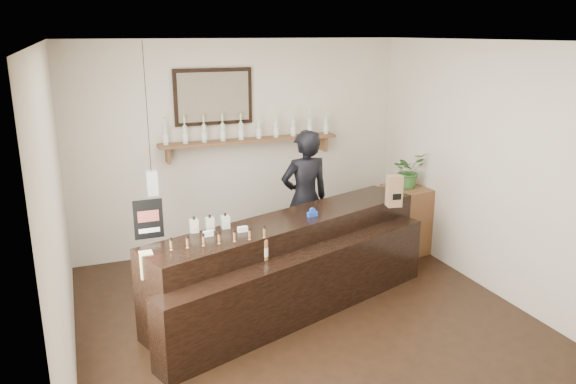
{
  "coord_description": "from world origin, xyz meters",
  "views": [
    {
      "loc": [
        -2.07,
        -4.61,
        2.88
      ],
      "look_at": [
        -0.01,
        0.7,
        1.25
      ],
      "focal_mm": 35.0,
      "sensor_mm": 36.0,
      "label": 1
    }
  ],
  "objects": [
    {
      "name": "back_wall_decor",
      "position": [
        -0.16,
        2.37,
        1.76
      ],
      "size": [
        2.66,
        0.96,
        1.69
      ],
      "color": "brown",
      "rests_on": "ground"
    },
    {
      "name": "ground",
      "position": [
        0.0,
        0.0,
        0.0
      ],
      "size": [
        5.0,
        5.0,
        0.0
      ],
      "primitive_type": "plane",
      "color": "black",
      "rests_on": "ground"
    },
    {
      "name": "promo_sign",
      "position": [
        -1.48,
        0.63,
        1.15
      ],
      "size": [
        0.28,
        0.02,
        0.39
      ],
      "color": "black",
      "rests_on": "counter"
    },
    {
      "name": "room_shell",
      "position": [
        0.0,
        0.0,
        1.7
      ],
      "size": [
        5.0,
        5.0,
        5.0
      ],
      "color": "beige",
      "rests_on": "ground"
    },
    {
      "name": "paper_bag",
      "position": [
        1.28,
        0.68,
        1.13
      ],
      "size": [
        0.19,
        0.15,
        0.36
      ],
      "color": "#8D6244",
      "rests_on": "counter"
    },
    {
      "name": "potted_plant",
      "position": [
        2.0,
        1.5,
        1.13
      ],
      "size": [
        0.5,
        0.45,
        0.47
      ],
      "primitive_type": "imported",
      "rotation": [
        0.0,
        0.0,
        0.23
      ],
      "color": "#306126",
      "rests_on": "side_cabinet"
    },
    {
      "name": "tape_dispenser",
      "position": [
        0.26,
        0.67,
        0.99
      ],
      "size": [
        0.12,
        0.06,
        0.1
      ],
      "color": "#1A40B8",
      "rests_on": "counter"
    },
    {
      "name": "shopkeeper",
      "position": [
        0.54,
        1.55,
        0.99
      ],
      "size": [
        0.74,
        0.51,
        1.97
      ],
      "primitive_type": "imported",
      "rotation": [
        0.0,
        0.0,
        3.19
      ],
      "color": "black",
      "rests_on": "ground"
    },
    {
      "name": "side_cabinet",
      "position": [
        2.0,
        1.5,
        0.45
      ],
      "size": [
        0.53,
        0.67,
        0.89
      ],
      "color": "brown",
      "rests_on": "ground"
    },
    {
      "name": "counter",
      "position": [
        0.01,
        0.57,
        0.45
      ],
      "size": [
        3.41,
        2.02,
        1.11
      ],
      "color": "black",
      "rests_on": "ground"
    }
  ]
}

